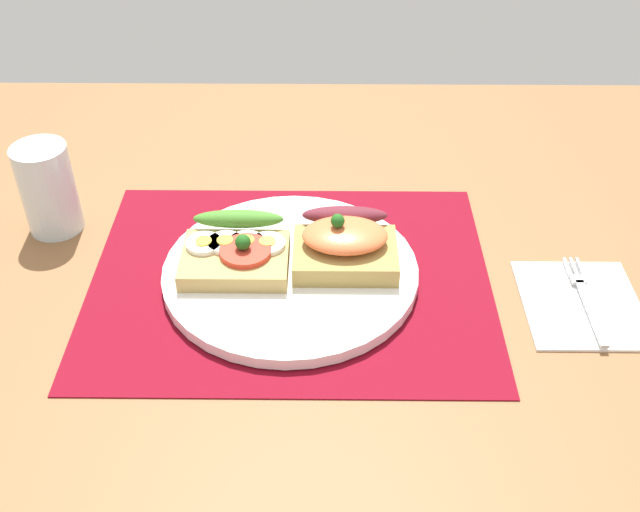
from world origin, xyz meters
TOP-DOWN VIEW (x-y plane):
  - ground_plane at (0.00, 0.00)cm, footprint 120.00×90.00cm
  - placemat at (0.00, 0.00)cm, footprint 40.64×32.19cm
  - plate at (0.00, 0.00)cm, footprint 25.93×25.93cm
  - sandwich_egg_tomato at (-5.45, 0.98)cm, footprint 10.71×9.57cm
  - sandwich_salmon at (5.51, 1.34)cm, footprint 10.47×9.14cm
  - napkin at (28.71, -3.72)cm, footprint 11.48×12.84cm
  - fork at (29.11, -3.30)cm, footprint 1.62×12.88cm
  - drinking_glass at (-26.40, 8.80)cm, footprint 5.89×5.89cm

SIDE VIEW (x-z plane):
  - ground_plane at x=0.00cm, z-range -3.20..0.00cm
  - placemat at x=0.00cm, z-range 0.00..0.30cm
  - napkin at x=28.71cm, z-range 0.00..0.60cm
  - fork at x=29.11cm, z-range 0.60..0.92cm
  - plate at x=0.00cm, z-range 0.30..1.54cm
  - sandwich_egg_tomato at x=-5.45cm, z-range 0.97..4.97cm
  - sandwich_salmon at x=5.51cm, z-range 0.77..6.40cm
  - drinking_glass at x=-26.40cm, z-range 0.00..10.14cm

